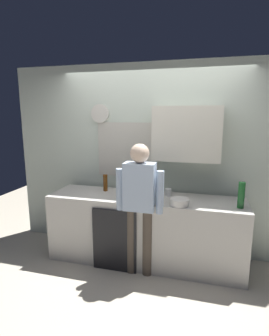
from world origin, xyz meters
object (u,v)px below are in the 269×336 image
at_px(cup_white_mug, 168,192).
at_px(dish_soap, 145,189).
at_px(bottle_green_wine, 241,195).
at_px(bottle_amber_beer, 105,183).
at_px(person_at_sink, 140,199).
at_px(mixing_bowl, 179,202).
at_px(coffee_maker, 139,187).
at_px(bottle_dark_sauce, 121,184).

height_order(cup_white_mug, dish_soap, dish_soap).
bearing_deg(bottle_green_wine, cup_white_mug, 164.17).
distance_m(bottle_green_wine, bottle_amber_beer, 1.74).
height_order(dish_soap, person_at_sink, person_at_sink).
xyz_separation_m(cup_white_mug, mixing_bowl, (0.18, -0.33, -0.01)).
relative_size(mixing_bowl, dish_soap, 1.22).
bearing_deg(dish_soap, bottle_green_wine, -10.93).
distance_m(mixing_bowl, dish_soap, 0.57).
bearing_deg(person_at_sink, bottle_green_wine, 20.49).
bearing_deg(bottle_amber_beer, mixing_bowl, -17.87).
bearing_deg(dish_soap, mixing_bowl, -33.06).
height_order(bottle_green_wine, cup_white_mug, bottle_green_wine).
height_order(coffee_maker, cup_white_mug, coffee_maker).
distance_m(bottle_dark_sauce, cup_white_mug, 0.68).
bearing_deg(bottle_green_wine, mixing_bowl, -172.55).
distance_m(dish_soap, person_at_sink, 0.41).
relative_size(bottle_amber_beer, dish_soap, 1.28).
height_order(bottle_dark_sauce, bottle_green_wine, bottle_green_wine).
height_order(coffee_maker, dish_soap, coffee_maker).
bearing_deg(bottle_dark_sauce, person_at_sink, -52.62).
relative_size(cup_white_mug, dish_soap, 0.53).
bearing_deg(cup_white_mug, person_at_sink, -123.15).
relative_size(bottle_amber_beer, cup_white_mug, 2.42).
distance_m(bottle_dark_sauce, dish_soap, 0.38).
height_order(cup_white_mug, mixing_bowl, cup_white_mug).
bearing_deg(mixing_bowl, person_at_sink, -168.22).
bearing_deg(bottle_green_wine, bottle_amber_beer, 171.75).
xyz_separation_m(bottle_amber_beer, person_at_sink, (0.59, -0.43, -0.05)).
xyz_separation_m(coffee_maker, bottle_amber_beer, (-0.53, 0.18, -0.03)).
distance_m(coffee_maker, bottle_amber_beer, 0.56).
bearing_deg(mixing_bowl, dish_soap, 146.94).
xyz_separation_m(bottle_dark_sauce, cup_white_mug, (0.67, -0.09, -0.04)).
bearing_deg(person_at_sink, coffee_maker, 116.27).
height_order(bottle_dark_sauce, dish_soap, same).
relative_size(bottle_dark_sauce, mixing_bowl, 0.82).
height_order(coffee_maker, bottle_amber_beer, coffee_maker).
bearing_deg(bottle_amber_beer, cup_white_mug, -0.54).
relative_size(bottle_green_wine, bottle_amber_beer, 1.30).
distance_m(cup_white_mug, dish_soap, 0.30).
bearing_deg(dish_soap, person_at_sink, -86.92).
distance_m(coffee_maker, cup_white_mug, 0.40).
bearing_deg(bottle_amber_beer, person_at_sink, -36.13).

